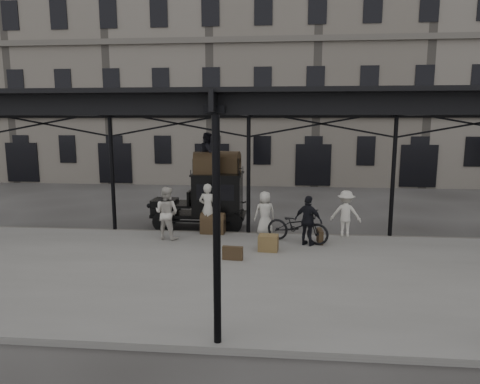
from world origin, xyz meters
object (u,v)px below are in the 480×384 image
Objects in this scene: taxi at (210,198)px; steamer_trunk_roof_near at (206,165)px; porter_left at (208,208)px; bicycle at (297,226)px; porter_official at (308,221)px; steamer_trunk_platform at (213,224)px.

taxi is 3.89× the size of steamer_trunk_roof_near.
porter_left reaches higher than bicycle.
porter_official reaches higher than bicycle.
porter_left reaches higher than porter_official.
steamer_trunk_platform is (0.30, -1.22, -0.74)m from taxi.
taxi is at bearing -4.49° from porter_official.
steamer_trunk_platform is at bearing 94.75° from bicycle.
porter_official is 0.77× the size of bicycle.
taxi reaches higher than porter_left.
porter_left is 1.92× the size of steamer_trunk_roof_near.
porter_official is at bearing -18.01° from steamer_trunk_platform.
bicycle is at bearing -32.96° from taxi.
bicycle is 3.13m from steamer_trunk_platform.
bicycle is at bearing -15.50° from porter_official.
porter_official is 1.91× the size of steamer_trunk_platform.
steamer_trunk_roof_near is at bearing -1.15° from porter_official.
taxi reaches higher than porter_official.
porter_left is at bearing 10.27° from porter_official.
steamer_trunk_platform is (-2.98, 0.91, -0.24)m from bicycle.
bicycle is at bearing -14.43° from steamer_trunk_platform.
taxi is 1.72× the size of bicycle.
porter_left is 3.70m from porter_official.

